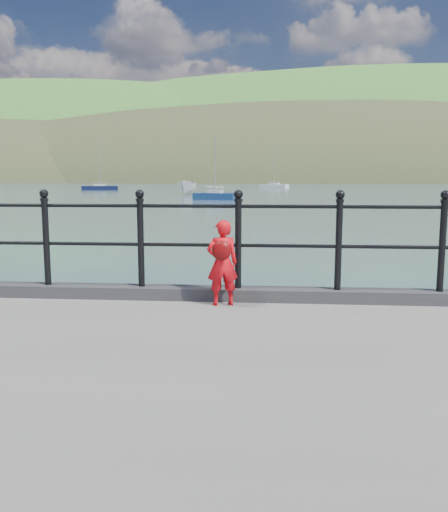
# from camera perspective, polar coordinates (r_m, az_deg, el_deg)

# --- Properties ---
(ground) EXTENTS (600.00, 600.00, 0.00)m
(ground) POSITION_cam_1_polar(r_m,az_deg,el_deg) (7.17, -3.38, -12.06)
(ground) COLOR #2D4251
(ground) RESTS_ON ground
(kerb) EXTENTS (60.00, 0.30, 0.15)m
(kerb) POSITION_cam_1_polar(r_m,az_deg,el_deg) (6.72, -3.64, -3.90)
(kerb) COLOR #28282B
(kerb) RESTS_ON quay
(railing) EXTENTS (18.11, 0.11, 1.20)m
(railing) POSITION_cam_1_polar(r_m,az_deg,el_deg) (6.60, -3.70, 2.46)
(railing) COLOR black
(railing) RESTS_ON kerb
(far_shore) EXTENTS (830.00, 200.00, 156.00)m
(far_shore) POSITION_cam_1_polar(r_m,az_deg,el_deg) (250.14, 13.38, 2.55)
(far_shore) COLOR #333A21
(far_shore) RESTS_ON ground
(child) EXTENTS (0.42, 0.35, 1.01)m
(child) POSITION_cam_1_polar(r_m,az_deg,el_deg) (6.31, -0.18, -0.65)
(child) COLOR red
(child) RESTS_ON quay
(launch_white) EXTENTS (2.31, 4.92, 1.84)m
(launch_white) POSITION_cam_1_polar(r_m,az_deg,el_deg) (68.79, -3.85, 7.19)
(launch_white) COLOR silver
(launch_white) RESTS_ON ground
(sailboat_port) EXTENTS (4.55, 2.45, 6.54)m
(sailboat_port) POSITION_cam_1_polar(r_m,az_deg,el_deg) (55.30, -0.97, 6.28)
(sailboat_port) COLOR navy
(sailboat_port) RESTS_ON ground
(sailboat_left) EXTENTS (6.10, 2.96, 8.36)m
(sailboat_left) POSITION_cam_1_polar(r_m,az_deg,el_deg) (93.09, -12.93, 6.98)
(sailboat_left) COLOR black
(sailboat_left) RESTS_ON ground
(sailboat_deep) EXTENTS (5.72, 4.14, 8.36)m
(sailboat_deep) POSITION_cam_1_polar(r_m,az_deg,el_deg) (105.81, 5.28, 7.32)
(sailboat_deep) COLOR silver
(sailboat_deep) RESTS_ON ground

